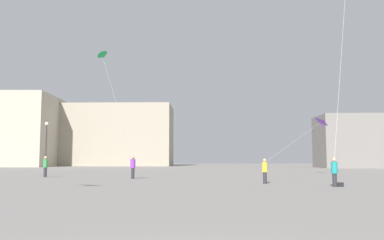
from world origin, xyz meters
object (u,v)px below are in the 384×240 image
(person_in_purple, at_px, (133,166))
(building_right_hall, at_px, (383,142))
(person_in_teal, at_px, (334,171))
(building_left_hall, at_px, (25,131))
(person_in_green, at_px, (45,166))
(kite_emerald_diamond, at_px, (103,56))
(handbag_beside_flyer, at_px, (341,185))
(lamppost_west, at_px, (46,139))
(person_in_yellow, at_px, (265,170))
(kite_violet_delta, at_px, (321,122))
(building_centre_hall, at_px, (116,136))

(person_in_purple, bearing_deg, building_right_hall, 22.60)
(person_in_teal, bearing_deg, building_left_hall, 110.15)
(person_in_green, xyz_separation_m, building_right_hall, (47.70, 39.87, 3.83))
(kite_emerald_diamond, distance_m, handbag_beside_flyer, 18.22)
(building_right_hall, height_order, lamppost_west, building_right_hall)
(person_in_yellow, height_order, building_right_hall, building_right_hall)
(building_left_hall, bearing_deg, person_in_teal, -55.54)
(person_in_yellow, height_order, lamppost_west, lamppost_west)
(person_in_purple, xyz_separation_m, kite_violet_delta, (17.33, 7.65, 4.20))
(person_in_purple, distance_m, lamppost_west, 13.23)
(person_in_teal, xyz_separation_m, handbag_beside_flyer, (0.35, 0.10, -0.76))
(building_centre_hall, bearing_deg, building_right_hall, -22.74)
(handbag_beside_flyer, bearing_deg, person_in_purple, 144.27)
(lamppost_west, bearing_deg, handbag_beside_flyer, -37.51)
(person_in_purple, xyz_separation_m, kite_emerald_diamond, (-1.79, -3.35, 7.98))
(person_in_green, bearing_deg, person_in_purple, -111.86)
(kite_emerald_diamond, xyz_separation_m, kite_violet_delta, (19.12, 11.00, -3.78))
(building_left_hall, bearing_deg, person_in_purple, -60.04)
(building_centre_hall, height_order, lamppost_west, building_centre_hall)
(building_centre_hall, height_order, handbag_beside_flyer, building_centre_hall)
(person_in_green, distance_m, building_left_hall, 58.80)
(person_in_purple, bearing_deg, building_left_hall, 95.44)
(person_in_teal, distance_m, handbag_beside_flyer, 0.85)
(person_in_purple, bearing_deg, kite_emerald_diamond, -142.65)
(person_in_yellow, xyz_separation_m, handbag_beside_flyer, (3.71, -2.77, -0.74))
(person_in_yellow, height_order, handbag_beside_flyer, person_in_yellow)
(person_in_purple, bearing_deg, person_in_teal, -61.28)
(person_in_purple, xyz_separation_m, building_left_hall, (-32.29, 56.01, 6.71))
(building_left_hall, relative_size, handbag_beside_flyer, 53.37)
(lamppost_west, xyz_separation_m, handbag_beside_flyer, (22.96, -17.63, -3.39))
(person_in_yellow, bearing_deg, kite_emerald_diamond, 20.46)
(person_in_teal, distance_m, lamppost_west, 28.85)
(building_left_hall, relative_size, building_centre_hall, 0.63)
(person_in_green, distance_m, building_centre_hall, 63.12)
(kite_emerald_diamond, bearing_deg, building_right_hall, 48.01)
(kite_emerald_diamond, relative_size, lamppost_west, 1.54)
(building_right_hall, bearing_deg, kite_emerald_diamond, -131.99)
(lamppost_west, bearing_deg, building_left_hall, 115.05)
(person_in_teal, relative_size, person_in_purple, 0.89)
(person_in_purple, relative_size, building_left_hall, 0.11)
(kite_violet_delta, bearing_deg, person_in_yellow, -119.57)
(building_right_hall, bearing_deg, person_in_teal, -117.43)
(person_in_yellow, xyz_separation_m, building_right_hall, (30.45, 49.32, 3.95))
(person_in_green, xyz_separation_m, building_left_hall, (-24.30, 53.12, 6.71))
(building_right_hall, bearing_deg, kite_violet_delta, -122.52)
(building_left_hall, bearing_deg, kite_emerald_diamond, -62.81)
(person_in_teal, distance_m, kite_violet_delta, 18.24)
(person_in_yellow, relative_size, handbag_beside_flyer, 4.90)
(building_left_hall, bearing_deg, building_centre_hall, 27.52)
(building_left_hall, bearing_deg, kite_violet_delta, -44.27)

